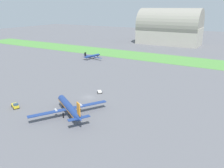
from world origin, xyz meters
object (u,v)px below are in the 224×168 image
Objects in this scene: airplane_foreground_turboprop at (69,107)px; pushback_tug_near_gate at (15,105)px; baggage_cart_midfield at (100,92)px; airplane_taxiing_turboprop at (92,56)px.

airplane_foreground_turboprop is 21.00m from pushback_tug_near_gate.
baggage_cart_midfield is at bearing -51.09° from airplane_foreground_turboprop.
baggage_cart_midfield is (40.39, -52.19, -1.38)m from airplane_taxiing_turboprop.
pushback_tug_near_gate is at bearing 45.81° from airplane_foreground_turboprop.
airplane_foreground_turboprop is 22.34m from baggage_cart_midfield.
airplane_taxiing_turboprop is 66.01m from baggage_cart_midfield.
airplane_taxiing_turboprop reaches higher than baggage_cart_midfield.
airplane_taxiing_turboprop is 4.38× the size of pushback_tug_near_gate.
airplane_foreground_turboprop is at bearing 37.94° from pushback_tug_near_gate.
baggage_cart_midfield is (-2.86, 22.04, -2.30)m from airplane_foreground_turboprop.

